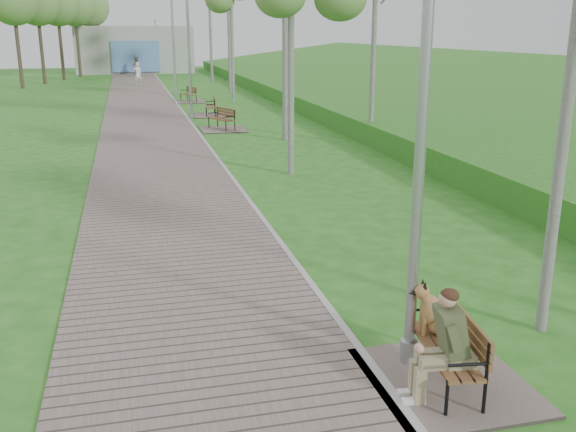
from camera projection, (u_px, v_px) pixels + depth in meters
name	position (u px, v px, depth m)	size (l,w,h in m)	color
ground	(297.00, 267.00, 10.24)	(120.00, 120.00, 0.00)	#226718
walkway	(144.00, 111.00, 29.87)	(3.50, 67.00, 0.04)	#6E6059
kerb	(181.00, 110.00, 30.27)	(0.10, 67.00, 0.05)	#999993
embankment	(429.00, 107.00, 31.66)	(14.00, 70.00, 1.60)	#4B8F34
building_north	(135.00, 50.00, 56.84)	(10.00, 5.20, 4.00)	#9E9E99
bench_main	(443.00, 353.00, 6.71)	(1.62, 1.80, 1.41)	#6E6059
bench_second	(222.00, 125.00, 24.28)	(1.65, 1.83, 1.01)	#6E6059
bench_third	(211.00, 112.00, 28.33)	(1.60, 1.78, 0.98)	#6E6059
bench_far	(189.00, 99.00, 33.71)	(1.60, 1.78, 0.99)	#6E6059
lamp_post_near	(420.00, 158.00, 6.61)	(0.20, 0.20, 5.09)	#9FA2A7
lamp_post_second	(189.00, 60.00, 26.78)	(0.20, 0.20, 5.19)	#9FA2A7
lamp_post_third	(174.00, 47.00, 36.91)	(0.22, 0.22, 5.81)	#9FA2A7
lamp_post_far	(156.00, 48.00, 56.27)	(0.18, 0.18, 4.53)	#9FA2A7
pedestrian_near	(138.00, 74.00, 43.46)	(0.57, 0.37, 1.56)	white
pedestrian_far	(136.00, 66.00, 53.49)	(0.77, 0.60, 1.59)	gray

